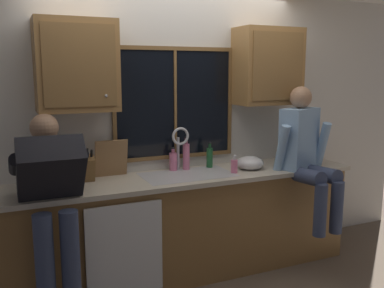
% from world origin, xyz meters
% --- Properties ---
extents(back_wall, '(5.58, 0.12, 2.55)m').
position_xyz_m(back_wall, '(0.00, 0.06, 1.27)').
color(back_wall, silver).
rests_on(back_wall, floor).
extents(window_glass, '(1.10, 0.02, 0.95)m').
position_xyz_m(window_glass, '(0.06, -0.01, 1.52)').
color(window_glass, black).
extents(window_frame_top, '(1.17, 0.02, 0.04)m').
position_xyz_m(window_frame_top, '(0.06, -0.02, 2.02)').
color(window_frame_top, brown).
extents(window_frame_bottom, '(1.17, 0.02, 0.04)m').
position_xyz_m(window_frame_bottom, '(0.06, -0.02, 1.03)').
color(window_frame_bottom, brown).
extents(window_frame_left, '(0.03, 0.02, 0.95)m').
position_xyz_m(window_frame_left, '(-0.51, -0.02, 1.52)').
color(window_frame_left, brown).
extents(window_frame_right, '(0.03, 0.02, 0.95)m').
position_xyz_m(window_frame_right, '(0.62, -0.02, 1.52)').
color(window_frame_right, brown).
extents(window_mullion_center, '(0.02, 0.02, 0.95)m').
position_xyz_m(window_mullion_center, '(0.06, -0.02, 1.52)').
color(window_mullion_center, brown).
extents(lower_cabinet_run, '(3.18, 0.58, 0.88)m').
position_xyz_m(lower_cabinet_run, '(0.00, -0.29, 0.44)').
color(lower_cabinet_run, olive).
rests_on(lower_cabinet_run, floor).
extents(countertop, '(3.24, 0.62, 0.04)m').
position_xyz_m(countertop, '(0.00, -0.31, 0.90)').
color(countertop, beige).
rests_on(countertop, lower_cabinet_run).
extents(dishwasher_front, '(0.60, 0.02, 0.74)m').
position_xyz_m(dishwasher_front, '(-0.60, -0.61, 0.46)').
color(dishwasher_front, white).
extents(upper_cabinet_left, '(0.62, 0.36, 0.72)m').
position_xyz_m(upper_cabinet_left, '(-0.84, -0.17, 1.86)').
color(upper_cabinet_left, '#9E703D').
extents(upper_cabinet_right, '(0.62, 0.36, 0.72)m').
position_xyz_m(upper_cabinet_right, '(0.95, -0.17, 1.86)').
color(upper_cabinet_right, '#9E703D').
extents(sink, '(0.80, 0.46, 0.21)m').
position_xyz_m(sink, '(0.06, -0.30, 0.82)').
color(sink, '#B7B7BC').
rests_on(sink, lower_cabinet_run).
extents(faucet, '(0.18, 0.09, 0.40)m').
position_xyz_m(faucet, '(0.06, -0.12, 1.17)').
color(faucet, silver).
rests_on(faucet, countertop).
extents(person_standing, '(0.53, 0.71, 1.51)m').
position_xyz_m(person_standing, '(-1.12, -0.59, 0.94)').
color(person_standing, '#384260').
rests_on(person_standing, floor).
extents(person_sitting_on_counter, '(0.54, 0.66, 1.26)m').
position_xyz_m(person_sitting_on_counter, '(1.11, -0.57, 1.10)').
color(person_sitting_on_counter, '#384260').
rests_on(person_sitting_on_counter, countertop).
extents(knife_block, '(0.12, 0.18, 0.32)m').
position_xyz_m(knife_block, '(-0.79, -0.17, 1.03)').
color(knife_block, brown).
rests_on(knife_block, countertop).
extents(cutting_board, '(0.28, 0.09, 0.32)m').
position_xyz_m(cutting_board, '(-0.57, -0.08, 1.08)').
color(cutting_board, '#997047').
rests_on(cutting_board, countertop).
extents(mixing_bowl, '(0.25, 0.25, 0.13)m').
position_xyz_m(mixing_bowl, '(0.67, -0.33, 0.98)').
color(mixing_bowl, silver).
rests_on(mixing_bowl, countertop).
extents(soap_dispenser, '(0.06, 0.07, 0.17)m').
position_xyz_m(soap_dispenser, '(0.47, -0.40, 0.98)').
color(soap_dispenser, pink).
rests_on(soap_dispenser, countertop).
extents(bottle_green_glass, '(0.06, 0.06, 0.24)m').
position_xyz_m(bottle_green_glass, '(0.36, -0.12, 1.02)').
color(bottle_green_glass, '#1E592D').
rests_on(bottle_green_glass, countertop).
extents(bottle_tall_clear, '(0.06, 0.06, 0.31)m').
position_xyz_m(bottle_tall_clear, '(0.12, -0.11, 1.05)').
color(bottle_tall_clear, pink).
rests_on(bottle_tall_clear, countertop).
extents(bottle_amber_small, '(0.07, 0.07, 0.22)m').
position_xyz_m(bottle_amber_small, '(-0.00, -0.10, 1.01)').
color(bottle_amber_small, pink).
rests_on(bottle_amber_small, countertop).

